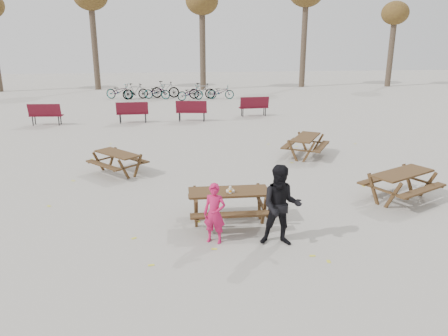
{
  "coord_description": "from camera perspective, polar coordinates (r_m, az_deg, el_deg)",
  "views": [
    {
      "loc": [
        -1.12,
        -9.11,
        4.16
      ],
      "look_at": [
        0.0,
        1.0,
        1.0
      ],
      "focal_mm": 35.0,
      "sensor_mm": 36.0,
      "label": 1
    }
  ],
  "objects": [
    {
      "name": "ground",
      "position": [
        10.08,
        0.63,
        -7.12
      ],
      "size": [
        80.0,
        80.0,
        0.0
      ],
      "primitive_type": "plane",
      "color": "gray",
      "rests_on": "ground"
    },
    {
      "name": "picnic_table_east",
      "position": [
        12.15,
        22.11,
        -2.21
      ],
      "size": [
        2.21,
        2.07,
        0.76
      ],
      "primitive_type": null,
      "rotation": [
        0.0,
        0.0,
        0.49
      ],
      "color": "#3A2415",
      "rests_on": "ground"
    },
    {
      "name": "adult",
      "position": [
        8.84,
        7.48,
        -4.92
      ],
      "size": [
        0.93,
        0.78,
        1.69
      ],
      "primitive_type": "imported",
      "rotation": [
        0.0,
        0.0,
        -0.19
      ],
      "color": "black",
      "rests_on": "ground"
    },
    {
      "name": "bicycle_row",
      "position": [
        29.18,
        -7.35,
        9.9
      ],
      "size": [
        8.48,
        2.29,
        1.11
      ],
      "color": "black",
      "rests_on": "ground"
    },
    {
      "name": "main_picnic_table",
      "position": [
        9.85,
        0.64,
        -4.01
      ],
      "size": [
        1.8,
        1.45,
        0.78
      ],
      "color": "#3A2415",
      "rests_on": "ground"
    },
    {
      "name": "bread_roll",
      "position": [
        9.7,
        0.82,
        -2.79
      ],
      "size": [
        0.14,
        0.06,
        0.05
      ],
      "primitive_type": "ellipsoid",
      "color": "tan",
      "rests_on": "food_tray"
    },
    {
      "name": "soda_bottle",
      "position": [
        9.61,
        0.83,
        -2.92
      ],
      "size": [
        0.07,
        0.07,
        0.17
      ],
      "color": "silver",
      "rests_on": "main_picnic_table"
    },
    {
      "name": "picnic_table_far",
      "position": [
        15.53,
        10.6,
        2.78
      ],
      "size": [
        2.0,
        2.11,
        0.72
      ],
      "primitive_type": null,
      "rotation": [
        0.0,
        0.0,
        1.04
      ],
      "color": "#3A2415",
      "rests_on": "ground"
    },
    {
      "name": "park_bench_row",
      "position": [
        21.75,
        -8.52,
        7.42
      ],
      "size": [
        11.66,
        1.8,
        1.03
      ],
      "color": "#5A121F",
      "rests_on": "ground"
    },
    {
      "name": "tree_row",
      "position": [
        34.38,
        -3.14,
        20.62
      ],
      "size": [
        32.17,
        3.52,
        8.26
      ],
      "color": "#382B21",
      "rests_on": "ground"
    },
    {
      "name": "picnic_table_north",
      "position": [
        13.77,
        -13.7,
        0.62
      ],
      "size": [
        1.97,
        1.98,
        0.67
      ],
      "primitive_type": null,
      "rotation": [
        0.0,
        0.0,
        -0.82
      ],
      "color": "#3A2415",
      "rests_on": "ground"
    },
    {
      "name": "child",
      "position": [
        8.94,
        -1.24,
        -5.95
      ],
      "size": [
        0.54,
        0.46,
        1.27
      ],
      "primitive_type": "imported",
      "rotation": [
        0.0,
        0.0,
        -0.38
      ],
      "color": "#BC174D",
      "rests_on": "ground"
    },
    {
      "name": "food_tray",
      "position": [
        9.72,
        0.82,
        -3.03
      ],
      "size": [
        0.18,
        0.11,
        0.03
      ],
      "primitive_type": "cube",
      "color": "white",
      "rests_on": "main_picnic_table"
    },
    {
      "name": "fallen_leaves",
      "position": [
        12.44,
        1.53,
        -2.27
      ],
      "size": [
        11.0,
        11.0,
        0.01
      ],
      "primitive_type": null,
      "color": "gold",
      "rests_on": "ground"
    }
  ]
}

